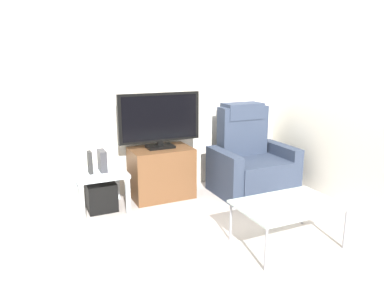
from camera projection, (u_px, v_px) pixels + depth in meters
The scene contains 12 objects.
ground_plane at pixel (185, 225), 3.68m from camera, with size 6.40×6.40×0.00m, color #BCB2AD.
wall_back at pixel (147, 87), 4.38m from camera, with size 6.40×0.06×2.60m, color silver.
wall_side at pixel (337, 88), 4.15m from camera, with size 0.06×4.48×2.60m, color silver.
tv_stand at pixel (161, 173), 4.37m from camera, with size 0.72×0.47×0.60m.
television at pixel (160, 119), 4.24m from camera, with size 0.98×0.20×0.65m.
recliner_armchair at pixel (250, 161), 4.59m from camera, with size 0.98×0.78×1.08m.
side_table at pixel (100, 177), 3.98m from camera, with size 0.54×0.54×0.44m.
subwoofer_box at pixel (101, 196), 4.03m from camera, with size 0.31×0.31×0.31m, color black.
book_upright at pixel (90, 162), 3.88m from camera, with size 0.04×0.11×0.24m, color #262626.
game_console at pixel (102, 161), 3.96m from camera, with size 0.07×0.20×0.23m, color #333338.
coffee_table at pixel (288, 206), 3.23m from camera, with size 0.90×0.60×0.39m.
cell_phone at pixel (303, 202), 3.26m from camera, with size 0.07×0.15×0.01m, color #B7B7BC.
Camera 1 is at (-1.36, -3.11, 1.65)m, focal length 34.31 mm.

